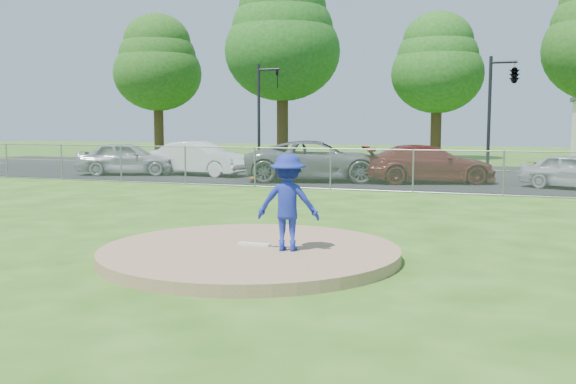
{
  "coord_description": "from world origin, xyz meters",
  "views": [
    {
      "loc": [
        4.55,
        -10.46,
        2.43
      ],
      "look_at": [
        0.0,
        2.0,
        1.0
      ],
      "focal_mm": 40.0,
      "sensor_mm": 36.0,
      "label": 1
    }
  ],
  "objects_px": {
    "pitcher": "(288,202)",
    "tree_center": "(438,63)",
    "traffic_signal_left": "(263,106)",
    "traffic_cone": "(254,171)",
    "tree_far_left": "(157,62)",
    "parked_car_pearl": "(576,171)",
    "parked_car_darkred": "(429,164)",
    "parked_car_silver": "(127,158)",
    "parked_car_gray": "(318,161)",
    "tree_left": "(282,37)",
    "parked_car_white": "(200,158)",
    "traffic_signal_center": "(512,77)"
  },
  "relations": [
    {
      "from": "pitcher",
      "to": "tree_center",
      "type": "bearing_deg",
      "value": -97.14
    },
    {
      "from": "tree_center",
      "to": "traffic_signal_left",
      "type": "relative_size",
      "value": 1.76
    },
    {
      "from": "traffic_cone",
      "to": "traffic_signal_left",
      "type": "bearing_deg",
      "value": 109.12
    },
    {
      "from": "tree_far_left",
      "to": "pitcher",
      "type": "xyz_separation_m",
      "value": [
        22.73,
        -33.01,
        -6.01
      ]
    },
    {
      "from": "pitcher",
      "to": "parked_car_pearl",
      "type": "height_order",
      "value": "pitcher"
    },
    {
      "from": "traffic_cone",
      "to": "parked_car_darkred",
      "type": "xyz_separation_m",
      "value": [
        7.52,
        0.39,
        0.44
      ]
    },
    {
      "from": "parked_car_silver",
      "to": "parked_car_darkred",
      "type": "height_order",
      "value": "parked_car_silver"
    },
    {
      "from": "tree_far_left",
      "to": "parked_car_gray",
      "type": "distance_m",
      "value": 26.45
    },
    {
      "from": "tree_left",
      "to": "parked_car_white",
      "type": "relative_size",
      "value": 2.65
    },
    {
      "from": "traffic_cone",
      "to": "parked_car_gray",
      "type": "xyz_separation_m",
      "value": [
        3.03,
        -0.32,
        0.52
      ]
    },
    {
      "from": "parked_car_white",
      "to": "parked_car_silver",
      "type": "bearing_deg",
      "value": 113.28
    },
    {
      "from": "parked_car_silver",
      "to": "parked_car_pearl",
      "type": "height_order",
      "value": "parked_car_silver"
    },
    {
      "from": "tree_center",
      "to": "parked_car_darkred",
      "type": "xyz_separation_m",
      "value": [
        2.02,
        -18.12,
        -5.69
      ]
    },
    {
      "from": "tree_far_left",
      "to": "tree_left",
      "type": "distance_m",
      "value": 11.24
    },
    {
      "from": "traffic_cone",
      "to": "parked_car_pearl",
      "type": "bearing_deg",
      "value": -1.32
    },
    {
      "from": "tree_center",
      "to": "parked_car_gray",
      "type": "distance_m",
      "value": 19.81
    },
    {
      "from": "tree_center",
      "to": "parked_car_darkred",
      "type": "bearing_deg",
      "value": -83.65
    },
    {
      "from": "tree_far_left",
      "to": "tree_center",
      "type": "height_order",
      "value": "tree_far_left"
    },
    {
      "from": "tree_left",
      "to": "parked_car_silver",
      "type": "xyz_separation_m",
      "value": [
        -1.87,
        -15.8,
        -7.45
      ]
    },
    {
      "from": "tree_left",
      "to": "parked_car_white",
      "type": "distance_m",
      "value": 16.71
    },
    {
      "from": "pitcher",
      "to": "parked_car_white",
      "type": "relative_size",
      "value": 0.36
    },
    {
      "from": "tree_left",
      "to": "traffic_signal_center",
      "type": "xyz_separation_m",
      "value": [
        14.97,
        -9.0,
        -3.63
      ]
    },
    {
      "from": "traffic_signal_left",
      "to": "parked_car_darkred",
      "type": "bearing_deg",
      "value": -32.04
    },
    {
      "from": "tree_left",
      "to": "traffic_cone",
      "type": "relative_size",
      "value": 18.95
    },
    {
      "from": "traffic_signal_left",
      "to": "parked_car_silver",
      "type": "distance_m",
      "value": 8.35
    },
    {
      "from": "tree_far_left",
      "to": "parked_car_pearl",
      "type": "relative_size",
      "value": 2.8
    },
    {
      "from": "traffic_signal_left",
      "to": "parked_car_pearl",
      "type": "height_order",
      "value": "traffic_signal_left"
    },
    {
      "from": "parked_car_darkred",
      "to": "parked_car_gray",
      "type": "bearing_deg",
      "value": 78.53
    },
    {
      "from": "tree_center",
      "to": "parked_car_darkred",
      "type": "height_order",
      "value": "tree_center"
    },
    {
      "from": "pitcher",
      "to": "traffic_cone",
      "type": "relative_size",
      "value": 2.56
    },
    {
      "from": "pitcher",
      "to": "parked_car_gray",
      "type": "relative_size",
      "value": 0.28
    },
    {
      "from": "traffic_signal_center",
      "to": "parked_car_white",
      "type": "bearing_deg",
      "value": -156.4
    },
    {
      "from": "parked_car_silver",
      "to": "pitcher",
      "type": "bearing_deg",
      "value": -159.41
    },
    {
      "from": "tree_left",
      "to": "traffic_signal_center",
      "type": "distance_m",
      "value": 17.84
    },
    {
      "from": "pitcher",
      "to": "parked_car_white",
      "type": "xyz_separation_m",
      "value": [
        -10.24,
        16.12,
        -0.26
      ]
    },
    {
      "from": "traffic_signal_center",
      "to": "parked_car_pearl",
      "type": "xyz_separation_m",
      "value": [
        2.46,
        -6.81,
        -3.95
      ]
    },
    {
      "from": "tree_center",
      "to": "pitcher",
      "type": "xyz_separation_m",
      "value": [
        1.73,
        -34.01,
        -5.42
      ]
    },
    {
      "from": "traffic_cone",
      "to": "parked_car_pearl",
      "type": "height_order",
      "value": "parked_car_pearl"
    },
    {
      "from": "parked_car_darkred",
      "to": "tree_left",
      "type": "bearing_deg",
      "value": 18.04
    },
    {
      "from": "tree_far_left",
      "to": "pitcher",
      "type": "bearing_deg",
      "value": -55.44
    },
    {
      "from": "traffic_signal_left",
      "to": "parked_car_darkred",
      "type": "relative_size",
      "value": 1.06
    },
    {
      "from": "traffic_signal_left",
      "to": "traffic_cone",
      "type": "bearing_deg",
      "value": -70.88
    },
    {
      "from": "tree_left",
      "to": "parked_car_gray",
      "type": "distance_m",
      "value": 19.02
    },
    {
      "from": "parked_car_gray",
      "to": "parked_car_darkred",
      "type": "xyz_separation_m",
      "value": [
        4.5,
        0.71,
        -0.08
      ]
    },
    {
      "from": "tree_left",
      "to": "parked_car_darkred",
      "type": "xyz_separation_m",
      "value": [
        12.02,
        -15.12,
        -7.46
      ]
    },
    {
      "from": "parked_car_white",
      "to": "parked_car_darkred",
      "type": "distance_m",
      "value": 10.52
    },
    {
      "from": "parked_car_gray",
      "to": "parked_car_silver",
      "type": "bearing_deg",
      "value": 73.85
    },
    {
      "from": "tree_left",
      "to": "traffic_signal_left",
      "type": "height_order",
      "value": "tree_left"
    },
    {
      "from": "traffic_cone",
      "to": "parked_car_gray",
      "type": "bearing_deg",
      "value": -6.04
    },
    {
      "from": "parked_car_white",
      "to": "parked_car_gray",
      "type": "bearing_deg",
      "value": -90.75
    }
  ]
}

